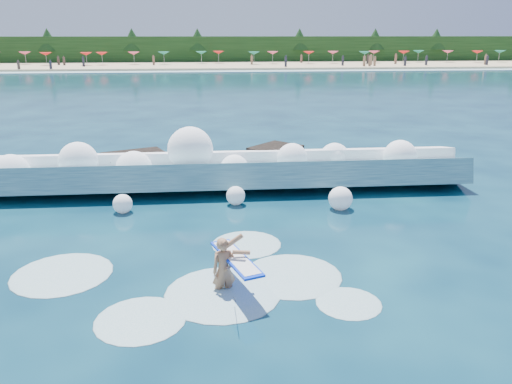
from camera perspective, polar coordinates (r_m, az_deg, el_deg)
The scene contains 11 objects.
ground at distance 13.18m, azimuth -5.77°, elevation -7.81°, with size 200.00×200.00×0.00m, color #062137.
beach at distance 90.06m, azimuth -5.51°, elevation 14.19°, with size 140.00×20.00×0.40m, color tan.
wet_band at distance 79.10m, azimuth -5.51°, elevation 13.59°, with size 140.00×5.00×0.08m, color silver.
treeline at distance 99.95m, azimuth -5.54°, elevation 15.86°, with size 140.00×4.00×5.00m, color black.
breaking_wave at distance 19.14m, azimuth -4.87°, elevation 2.26°, with size 19.13×2.93×1.65m.
rock_cluster at distance 20.39m, azimuth -6.24°, elevation 2.77°, with size 8.36×3.26×1.37m.
surfer_with_board at distance 11.48m, azimuth -3.37°, elevation -8.63°, with size 1.18×2.78×1.55m.
wave_spray at distance 18.80m, azimuth -6.70°, elevation 3.45°, with size 15.59×4.42×2.36m.
surf_foam at distance 12.17m, azimuth -6.08°, elevation -10.10°, with size 8.62×5.60×0.13m.
beach_umbrellas at distance 91.86m, azimuth -5.63°, elevation 15.54°, with size 111.18×6.77×0.50m.
beachgoers at distance 87.68m, azimuth -2.55°, elevation 14.77°, with size 107.93×12.92×1.94m.
Camera 1 is at (0.24, -11.90, 5.67)m, focal length 35.00 mm.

